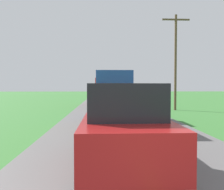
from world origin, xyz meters
The scene contains 4 objects.
banana_truck_near centered at (-0.24, 11.40, 1.47)m, with size 2.38×5.88×2.80m.
banana_truck_far centered at (-0.53, 22.17, 1.48)m, with size 2.38×5.81×2.80m.
utility_pole_roadside centered at (5.23, 17.88, 4.30)m, with size 2.29×0.20×7.93m.
following_car centered at (-0.47, 3.71, 1.07)m, with size 1.74×4.10×1.92m.
Camera 1 is at (-0.94, -1.45, 1.93)m, focal length 37.54 mm.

